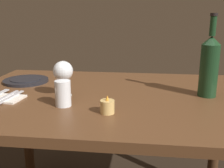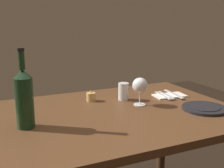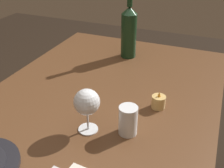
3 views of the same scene
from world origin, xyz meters
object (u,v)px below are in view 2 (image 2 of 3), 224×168
at_px(dinner_plate, 204,108).
at_px(votive_candle, 91,97).
at_px(folded_napkin, 170,96).
at_px(wine_bottle, 24,98).
at_px(wine_glass_left, 140,86).
at_px(water_tumbler, 123,92).
at_px(fork_inner, 166,95).
at_px(fork_outer, 163,95).
at_px(table_knife, 174,94).

bearing_deg(dinner_plate, votive_candle, 140.86).
relative_size(votive_candle, folded_napkin, 0.34).
bearing_deg(wine_bottle, wine_glass_left, 6.91).
distance_m(wine_bottle, water_tumbler, 0.62).
distance_m(fork_inner, fork_outer, 0.02).
relative_size(votive_candle, fork_outer, 0.37).
bearing_deg(votive_candle, wine_glass_left, -40.46).
distance_m(wine_glass_left, folded_napkin, 0.28).
xyz_separation_m(water_tumbler, fork_inner, (0.26, -0.05, -0.03)).
relative_size(wine_glass_left, wine_bottle, 0.44).
height_order(water_tumbler, fork_outer, water_tumbler).
bearing_deg(fork_outer, fork_inner, 0.00).
bearing_deg(folded_napkin, fork_inner, 180.00).
xyz_separation_m(dinner_plate, table_knife, (0.02, 0.29, 0.00)).
bearing_deg(dinner_plate, wine_glass_left, 141.95).
bearing_deg(water_tumbler, wine_bottle, -160.84).
xyz_separation_m(wine_glass_left, wine_bottle, (-0.61, -0.07, 0.03)).
distance_m(wine_bottle, table_knife, 0.92).
bearing_deg(table_knife, wine_bottle, -170.41).
xyz_separation_m(wine_bottle, fork_outer, (0.82, 0.15, -0.12)).
bearing_deg(water_tumbler, folded_napkin, -9.65).
relative_size(wine_glass_left, fork_inner, 0.85).
relative_size(water_tumbler, fork_outer, 0.55).
bearing_deg(folded_napkin, wine_bottle, -170.08).
height_order(wine_glass_left, dinner_plate, wine_glass_left).
height_order(water_tumbler, dinner_plate, water_tumbler).
relative_size(wine_bottle, fork_outer, 1.93).
xyz_separation_m(wine_glass_left, dinner_plate, (0.27, -0.21, -0.10)).
relative_size(wine_bottle, table_knife, 1.65).
bearing_deg(votive_candle, wine_bottle, -147.07).
bearing_deg(wine_bottle, water_tumbler, 19.16).
xyz_separation_m(fork_outer, table_knife, (0.08, 0.00, 0.00)).
bearing_deg(table_knife, votive_candle, 167.97).
bearing_deg(wine_bottle, fork_inner, 10.21).
bearing_deg(water_tumbler, table_knife, -8.76).
bearing_deg(water_tumbler, dinner_plate, -47.93).
xyz_separation_m(votive_candle, fork_inner, (0.44, -0.11, -0.01)).
relative_size(wine_glass_left, folded_napkin, 0.77).
bearing_deg(wine_glass_left, water_tumbler, 105.68).
distance_m(dinner_plate, folded_napkin, 0.29).
bearing_deg(table_knife, fork_outer, 180.00).
relative_size(votive_candle, fork_inner, 0.37).
bearing_deg(folded_napkin, votive_candle, 167.23).
distance_m(wine_bottle, votive_candle, 0.49).
height_order(water_tumbler, table_knife, water_tumbler).
relative_size(folded_napkin, fork_inner, 1.10).
bearing_deg(wine_glass_left, wine_bottle, -173.09).
bearing_deg(water_tumbler, votive_candle, 162.37).
xyz_separation_m(folded_napkin, table_knife, (0.03, 0.00, 0.01)).
height_order(folded_napkin, fork_outer, fork_outer).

